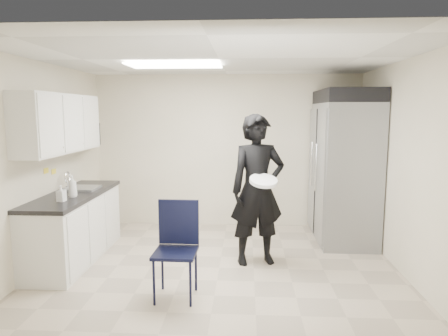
# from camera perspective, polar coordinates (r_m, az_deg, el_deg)

# --- Properties ---
(floor) EXTENTS (4.50, 4.50, 0.00)m
(floor) POSITION_cam_1_polar(r_m,az_deg,el_deg) (5.25, -0.69, -14.05)
(floor) COLOR tan
(floor) RESTS_ON ground
(ceiling) EXTENTS (4.50, 4.50, 0.00)m
(ceiling) POSITION_cam_1_polar(r_m,az_deg,el_deg) (4.90, -0.74, 15.38)
(ceiling) COLOR silver
(ceiling) RESTS_ON back_wall
(back_wall) EXTENTS (4.50, 0.00, 4.50)m
(back_wall) POSITION_cam_1_polar(r_m,az_deg,el_deg) (6.89, 0.42, 2.44)
(back_wall) COLOR beige
(back_wall) RESTS_ON floor
(left_wall) EXTENTS (0.00, 4.00, 4.00)m
(left_wall) POSITION_cam_1_polar(r_m,az_deg,el_deg) (5.54, -24.64, 0.32)
(left_wall) COLOR beige
(left_wall) RESTS_ON floor
(right_wall) EXTENTS (0.00, 4.00, 4.00)m
(right_wall) POSITION_cam_1_polar(r_m,az_deg,el_deg) (5.26, 24.55, -0.05)
(right_wall) COLOR beige
(right_wall) RESTS_ON floor
(ceiling_panel) EXTENTS (1.20, 0.60, 0.02)m
(ceiling_panel) POSITION_cam_1_polar(r_m,az_deg,el_deg) (5.37, -7.05, 14.36)
(ceiling_panel) COLOR white
(ceiling_panel) RESTS_ON ceiling
(lower_counter) EXTENTS (0.60, 1.90, 0.86)m
(lower_counter) POSITION_cam_1_polar(r_m,az_deg,el_deg) (5.75, -20.52, -8.05)
(lower_counter) COLOR silver
(lower_counter) RESTS_ON floor
(countertop) EXTENTS (0.64, 1.95, 0.05)m
(countertop) POSITION_cam_1_polar(r_m,az_deg,el_deg) (5.65, -20.75, -3.60)
(countertop) COLOR black
(countertop) RESTS_ON lower_counter
(sink) EXTENTS (0.42, 0.40, 0.14)m
(sink) POSITION_cam_1_polar(r_m,az_deg,el_deg) (5.87, -19.58, -3.27)
(sink) COLOR gray
(sink) RESTS_ON countertop
(faucet) EXTENTS (0.02, 0.02, 0.24)m
(faucet) POSITION_cam_1_polar(r_m,az_deg,el_deg) (5.92, -21.43, -1.79)
(faucet) COLOR silver
(faucet) RESTS_ON countertop
(upper_cabinets) EXTENTS (0.35, 1.80, 0.75)m
(upper_cabinets) POSITION_cam_1_polar(r_m,az_deg,el_deg) (5.60, -22.41, 5.92)
(upper_cabinets) COLOR silver
(upper_cabinets) RESTS_ON left_wall
(towel_dispenser) EXTENTS (0.22, 0.30, 0.35)m
(towel_dispenser) POSITION_cam_1_polar(r_m,az_deg,el_deg) (6.68, -18.58, 4.59)
(towel_dispenser) COLOR black
(towel_dispenser) RESTS_ON left_wall
(notice_sticker_left) EXTENTS (0.00, 0.12, 0.07)m
(notice_sticker_left) POSITION_cam_1_polar(r_m,az_deg,el_deg) (5.63, -24.06, -0.35)
(notice_sticker_left) COLOR yellow
(notice_sticker_left) RESTS_ON left_wall
(notice_sticker_right) EXTENTS (0.00, 0.12, 0.07)m
(notice_sticker_right) POSITION_cam_1_polar(r_m,az_deg,el_deg) (5.81, -23.15, -0.46)
(notice_sticker_right) COLOR yellow
(notice_sticker_right) RESTS_ON left_wall
(commercial_fridge) EXTENTS (0.80, 1.35, 2.10)m
(commercial_fridge) POSITION_cam_1_polar(r_m,az_deg,el_deg) (6.37, 16.75, -0.63)
(commercial_fridge) COLOR gray
(commercial_fridge) RESTS_ON floor
(fridge_compressor) EXTENTS (0.80, 1.35, 0.20)m
(fridge_compressor) POSITION_cam_1_polar(r_m,az_deg,el_deg) (6.31, 17.18, 9.75)
(fridge_compressor) COLOR black
(fridge_compressor) RESTS_ON commercial_fridge
(folding_chair) EXTENTS (0.45, 0.45, 1.00)m
(folding_chair) POSITION_cam_1_polar(r_m,az_deg,el_deg) (4.33, -6.97, -11.93)
(folding_chair) COLOR black
(folding_chair) RESTS_ON floor
(man_tuxedo) EXTENTS (0.81, 0.65, 1.95)m
(man_tuxedo) POSITION_cam_1_polar(r_m,az_deg,el_deg) (5.17, 4.80, -3.14)
(man_tuxedo) COLOR black
(man_tuxedo) RESTS_ON floor
(bucket_lid) EXTENTS (0.42, 0.42, 0.04)m
(bucket_lid) POSITION_cam_1_polar(r_m,az_deg,el_deg) (4.91, 5.67, -1.83)
(bucket_lid) COLOR white
(bucket_lid) RESTS_ON man_tuxedo
(soap_bottle_a) EXTENTS (0.12, 0.12, 0.28)m
(soap_bottle_a) POSITION_cam_1_polar(r_m,az_deg,el_deg) (5.35, -20.83, -2.45)
(soap_bottle_a) COLOR white
(soap_bottle_a) RESTS_ON countertop
(soap_bottle_b) EXTENTS (0.10, 0.10, 0.20)m
(soap_bottle_b) POSITION_cam_1_polar(r_m,az_deg,el_deg) (5.16, -22.24, -3.37)
(soap_bottle_b) COLOR #A7A9B3
(soap_bottle_b) RESTS_ON countertop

